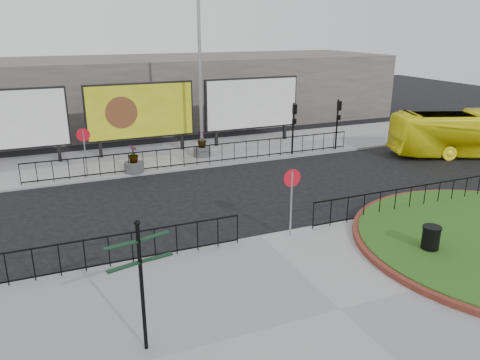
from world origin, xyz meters
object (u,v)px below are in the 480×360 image
billboard_mid (140,111)px  fingerpost_sign (141,274)px  bus (474,133)px  planter_b (202,147)px  lamp_post (200,73)px  planter_a (134,163)px  litter_bin (430,240)px

billboard_mid → fingerpost_sign: bearing=-101.5°
bus → planter_b: (-14.75, 5.62, -0.70)m
lamp_post → fingerpost_sign: bearing=-112.9°
planter_a → lamp_post: bearing=20.8°
lamp_post → fingerpost_sign: size_ratio=2.85×
bus → planter_a: bus is taller
bus → planter_b: bus is taller
bus → fingerpost_sign: bearing=135.1°
planter_a → litter_bin: bearing=-60.9°
planter_a → planter_b: (4.19, 1.60, 0.02)m
fingerpost_sign → litter_bin: fingerpost_sign is taller
billboard_mid → bus: billboard_mid is taller
fingerpost_sign → billboard_mid: bearing=69.5°
litter_bin → bus: (11.77, 8.88, 0.70)m
lamp_post → fingerpost_sign: 17.12m
lamp_post → fingerpost_sign: (-6.58, -15.56, -2.75)m
fingerpost_sign → planter_b: bearing=58.2°
lamp_post → bus: 16.16m
planter_a → planter_b: size_ratio=0.98×
lamp_post → litter_bin: lamp_post is taller
fingerpost_sign → planter_a: 14.24m
billboard_mid → fingerpost_sign: size_ratio=1.91×
lamp_post → planter_a: (-4.20, -1.60, -4.22)m
litter_bin → billboard_mid: bearing=109.9°
bus → lamp_post: bearing=89.3°
billboard_mid → planter_a: 4.26m
fingerpost_sign → bus: size_ratio=0.34×
litter_bin → lamp_post: bearing=101.6°
billboard_mid → litter_bin: billboard_mid is taller
fingerpost_sign → bus: bearing=16.1°
billboard_mid → planter_b: billboard_mid is taller
litter_bin → planter_b: (-2.98, 14.49, 0.00)m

